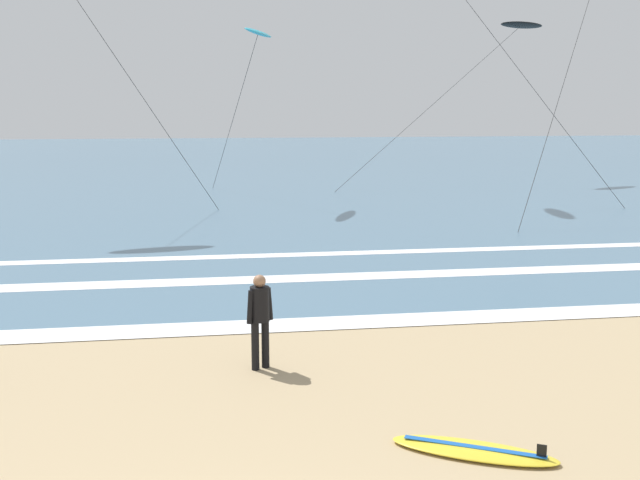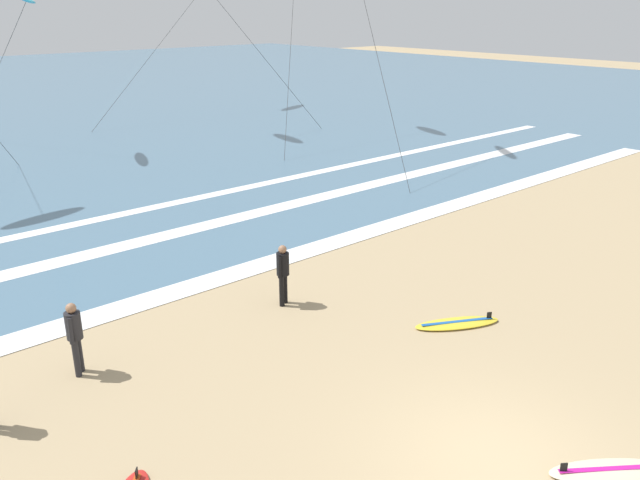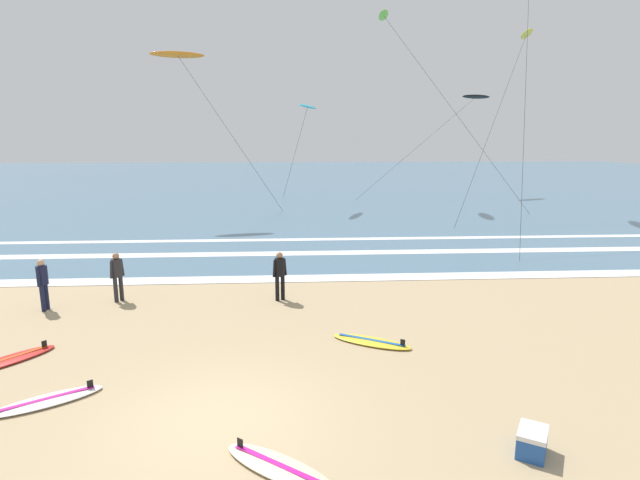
{
  "view_description": "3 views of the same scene",
  "coord_description": "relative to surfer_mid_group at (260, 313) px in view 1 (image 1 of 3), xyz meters",
  "views": [
    {
      "loc": [
        0.11,
        -5.3,
        4.33
      ],
      "look_at": [
        1.79,
        5.52,
        2.41
      ],
      "focal_mm": 43.24,
      "sensor_mm": 36.0,
      "label": 1
    },
    {
      "loc": [
        -8.0,
        -4.73,
        7.18
      ],
      "look_at": [
        1.95,
        6.66,
        1.61
      ],
      "focal_mm": 36.06,
      "sensor_mm": 36.0,
      "label": 2
    },
    {
      "loc": [
        1.41,
        -8.51,
        5.18
      ],
      "look_at": [
        2.29,
        6.66,
        2.05
      ],
      "focal_mm": 28.0,
      "sensor_mm": 36.0,
      "label": 3
    }
  ],
  "objects": [
    {
      "name": "ocean_surface",
      "position": [
        -1.01,
        47.05,
        -0.95
      ],
      "size": [
        140.0,
        90.0,
        0.01
      ],
      "primitive_type": "cube",
      "color": "slate",
      "rests_on": "ground"
    },
    {
      "name": "wave_foam_shoreline",
      "position": [
        -0.87,
        2.45,
        -0.94
      ],
      "size": [
        52.14,
        0.95,
        0.01
      ],
      "primitive_type": "cube",
      "color": "white",
      "rests_on": "ocean_surface"
    },
    {
      "name": "wave_foam_mid_break",
      "position": [
        -2.88,
        6.58,
        -0.94
      ],
      "size": [
        59.34,
        0.85,
        0.01
      ],
      "primitive_type": "cube",
      "color": "white",
      "rests_on": "ocean_surface"
    },
    {
      "name": "wave_foam_outer_break",
      "position": [
        -1.43,
        9.69,
        -0.94
      ],
      "size": [
        57.3,
        0.61,
        0.01
      ],
      "primitive_type": "cube",
      "color": "white",
      "rests_on": "ocean_surface"
    },
    {
      "name": "surfer_mid_group",
      "position": [
        0.0,
        0.0,
        0.0
      ],
      "size": [
        0.49,
        0.32,
        1.6
      ],
      "color": "black",
      "rests_on": "ground"
    },
    {
      "name": "surfboard_right_spare",
      "position": [
        2.41,
        -3.61,
        -0.91
      ],
      "size": [
        2.13,
        1.53,
        0.25
      ],
      "color": "yellow",
      "rests_on": "ground"
    },
    {
      "name": "kite_black_low_near",
      "position": [
        17.0,
        29.92,
        7.74
      ],
      "size": [
        12.96,
        5.1,
        8.98
      ],
      "color": "black",
      "rests_on": "ground"
    },
    {
      "name": "kite_cyan_far_right",
      "position": [
        1.64,
        21.22,
        6.35
      ],
      "size": [
        2.9,
        9.07,
        7.57
      ],
      "color": "#23A8C6",
      "rests_on": "ground"
    }
  ]
}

